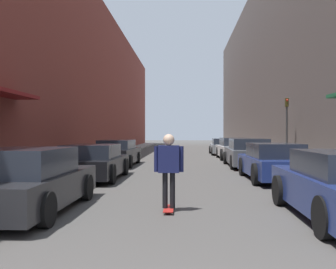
{
  "coord_description": "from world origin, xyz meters",
  "views": [
    {
      "loc": [
        0.17,
        -1.11,
        1.62
      ],
      "look_at": [
        -0.47,
        12.88,
        1.57
      ],
      "focal_mm": 40.0,
      "sensor_mm": 36.0,
      "label": 1
    }
  ],
  "objects": [
    {
      "name": "parked_car_left_0",
      "position": [
        -3.07,
        6.45,
        0.63
      ],
      "size": [
        1.91,
        4.28,
        1.32
      ],
      "color": "#232326",
      "rests_on": "ground"
    },
    {
      "name": "parked_car_left_2",
      "position": [
        -3.2,
        17.39,
        0.63
      ],
      "size": [
        1.85,
        4.7,
        1.29
      ],
      "color": "black",
      "rests_on": "ground"
    },
    {
      "name": "parked_car_right_2",
      "position": [
        3.19,
        17.12,
        0.66
      ],
      "size": [
        2.01,
        4.83,
        1.36
      ],
      "color": "#515459",
      "rests_on": "ground"
    },
    {
      "name": "curb_strip_right",
      "position": [
        5.1,
        28.09,
        0.06
      ],
      "size": [
        1.8,
        56.19,
        0.12
      ],
      "color": "gray",
      "rests_on": "ground"
    },
    {
      "name": "parked_car_right_4",
      "position": [
        3.08,
        27.51,
        0.59
      ],
      "size": [
        2.01,
        4.19,
        1.22
      ],
      "color": "gray",
      "rests_on": "ground"
    },
    {
      "name": "ground",
      "position": [
        0.0,
        22.47,
        0.0
      ],
      "size": [
        123.61,
        123.61,
        0.0
      ],
      "primitive_type": "plane",
      "color": "#4C4947"
    },
    {
      "name": "parked_car_right_1",
      "position": [
        3.19,
        11.91,
        0.62
      ],
      "size": [
        1.86,
        4.4,
        1.28
      ],
      "color": "navy",
      "rests_on": "ground"
    },
    {
      "name": "traffic_light",
      "position": [
        5.41,
        18.44,
        2.18
      ],
      "size": [
        0.16,
        0.22,
        3.32
      ],
      "color": "#2D2D2D",
      "rests_on": "curb_strip_right"
    },
    {
      "name": "building_row_left",
      "position": [
        -7.99,
        28.09,
        5.79
      ],
      "size": [
        4.9,
        56.19,
        11.57
      ],
      "color": "brown",
      "rests_on": "ground"
    },
    {
      "name": "parked_car_right_3",
      "position": [
        3.22,
        22.38,
        0.65
      ],
      "size": [
        1.94,
        4.54,
        1.33
      ],
      "color": "silver",
      "rests_on": "ground"
    },
    {
      "name": "building_row_right",
      "position": [
        7.99,
        28.09,
        7.05
      ],
      "size": [
        4.9,
        56.19,
        14.11
      ],
      "color": "#564C47",
      "rests_on": "ground"
    },
    {
      "name": "curb_strip_left",
      "position": [
        -5.1,
        28.09,
        0.06
      ],
      "size": [
        1.8,
        56.19,
        0.12
      ],
      "color": "gray",
      "rests_on": "ground"
    },
    {
      "name": "skateboarder",
      "position": [
        -0.17,
        6.61,
        0.98
      ],
      "size": [
        0.61,
        0.78,
        1.6
      ],
      "color": "#B2231E",
      "rests_on": "ground"
    },
    {
      "name": "parked_car_left_1",
      "position": [
        -3.08,
        11.91,
        0.6
      ],
      "size": [
        2.03,
        4.23,
        1.23
      ],
      "color": "black",
      "rests_on": "ground"
    }
  ]
}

